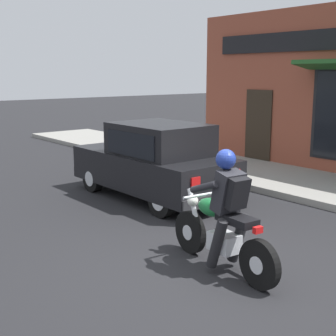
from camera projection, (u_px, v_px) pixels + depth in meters
ground_plane at (216, 268)px, 6.24m from camera, size 80.00×80.00×0.00m
sidewalk_curb at (268, 176)px, 11.51m from camera, size 2.60×22.00×0.14m
motorcycle_with_rider at (223, 221)px, 6.07m from camera, size 0.61×2.02×1.62m
car_hatchback at (154, 162)px, 9.62m from camera, size 1.64×3.78×1.57m
trash_bin at (172, 143)px, 13.11m from camera, size 0.56×0.56×0.98m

